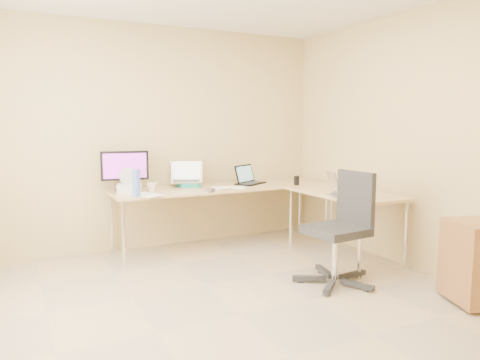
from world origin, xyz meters
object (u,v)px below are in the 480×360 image
mug (152,187)px  office_chair (336,231)px  desk_return (344,225)px  cabinet (476,261)px  water_bottle (136,183)px  laptop_return (342,186)px  desk_main (225,216)px  keyboard (228,187)px  desk_fan (128,181)px  monitor (125,171)px  laptop_center (186,172)px  laptop_black (251,174)px

mug → office_chair: size_ratio=0.10×
desk_return → cabinet: 1.52m
cabinet → water_bottle: bearing=154.5°
water_bottle → laptop_return: water_bottle is taller
laptop_return → office_chair: 0.68m
desk_main → keyboard: keyboard is taller
desk_main → keyboard: bearing=-102.1°
keyboard → desk_fan: (-1.09, 0.24, 0.11)m
monitor → desk_fan: (0.00, -0.12, -0.10)m
desk_fan → office_chair: (1.49, -1.70, -0.35)m
cabinet → laptop_return: bearing=122.5°
mug → office_chair: 2.05m
laptop_center → office_chair: (0.78, -1.80, -0.40)m
desk_main → water_bottle: (-1.13, -0.30, 0.51)m
desk_return → laptop_return: (-0.19, -0.19, 0.47)m
desk_return → keyboard: (-1.01, 0.84, 0.37)m
laptop_center → keyboard: (0.38, -0.34, -0.16)m
laptop_center → keyboard: size_ratio=0.98×
laptop_return → cabinet: laptop_return is taller
desk_main → office_chair: bearing=-77.2°
mug → keyboard: bearing=-9.0°
keyboard → mug: 0.86m
mug → water_bottle: size_ratio=0.36×
laptop_center → mug: size_ratio=3.63×
laptop_black → desk_fan: size_ratio=1.51×
keyboard → water_bottle: (-1.09, -0.14, 0.13)m
laptop_black → water_bottle: size_ratio=1.31×
laptop_return → office_chair: office_chair is taller
desk_return → cabinet: desk_return is taller
keyboard → laptop_return: bearing=-27.1°
keyboard → desk_return: bearing=-15.1°
keyboard → desk_main: bearing=102.6°
desk_return → mug: size_ratio=12.72×
mug → desk_main: bearing=1.5°
water_bottle → desk_fan: size_ratio=1.15×
desk_fan → cabinet: desk_fan is taller
office_chair → laptop_center: bearing=108.7°
cabinet → desk_main: bearing=133.0°
desk_return → cabinet: (0.11, -1.52, -0.01)m
desk_fan → desk_main: bearing=-5.0°
desk_main → laptop_center: 0.70m
keyboard → desk_fan: bearing=-167.6°
desk_return → laptop_center: size_ratio=3.51×
keyboard → laptop_return: size_ratio=1.21×
laptop_center → laptop_return: (1.20, -1.37, -0.07)m
mug → water_bottle: (-0.24, -0.27, 0.09)m
laptop_center → laptop_return: bearing=-26.8°
laptop_center → cabinet: 3.13m
desk_main → desk_return: bearing=-45.7°
laptop_center → laptop_black: laptop_center is taller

